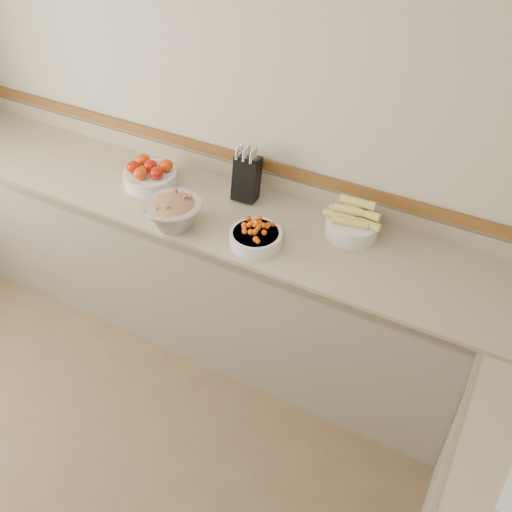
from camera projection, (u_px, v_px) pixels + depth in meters
The scene contains 7 objects.
back_wall at pixel (256, 118), 2.92m from camera, with size 4.00×4.00×0.00m, color #BCB39B.
counter_back at pixel (229, 277), 3.26m from camera, with size 4.00×0.65×1.08m.
knife_block at pixel (247, 177), 3.00m from camera, with size 0.14×0.17×0.31m.
tomato_bowl at pixel (150, 175), 3.14m from camera, with size 0.30×0.30×0.15m.
cherry_tomato_bowl at pixel (256, 236), 2.75m from camera, with size 0.26×0.26×0.14m.
corn_bowl at pixel (353, 223), 2.80m from camera, with size 0.29×0.27×0.19m.
rhubarb_bowl at pixel (174, 212), 2.84m from camera, with size 0.29×0.29×0.17m.
Camera 1 is at (1.27, -0.36, 2.66)m, focal length 40.00 mm.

